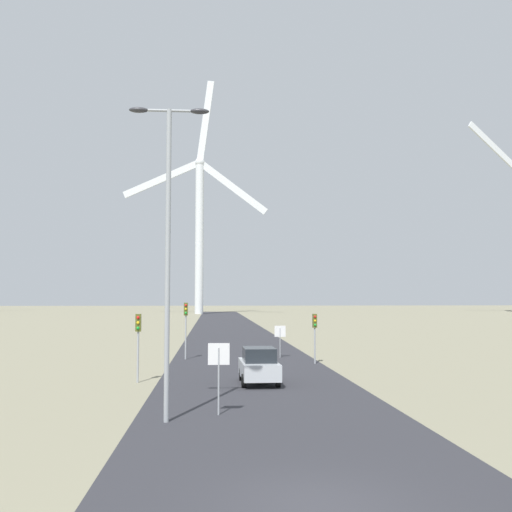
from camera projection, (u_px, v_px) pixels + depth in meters
ground_plane at (317, 504)px, 12.65m from camera, size 600.00×600.00×0.00m
road_surface at (234, 340)px, 60.41m from camera, size 10.00×240.00×0.01m
streetlamp at (168, 227)px, 21.39m from camera, size 2.89×0.32×11.22m
stop_sign_near at (219, 365)px, 22.31m from camera, size 0.81×0.07×2.65m
stop_sign_far at (280, 335)px, 43.35m from camera, size 0.81×0.07×2.30m
traffic_light_post_near_left at (138, 332)px, 30.79m from camera, size 0.28×0.34×3.50m
traffic_light_post_near_right at (315, 327)px, 39.45m from camera, size 0.28×0.34×3.27m
traffic_light_post_mid_left at (186, 318)px, 42.26m from camera, size 0.28×0.34×3.98m
car_approaching at (259, 366)px, 30.23m from camera, size 1.91×4.15×1.83m
wind_turbine_left at (199, 216)px, 158.48m from camera, size 38.66×6.87×62.44m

